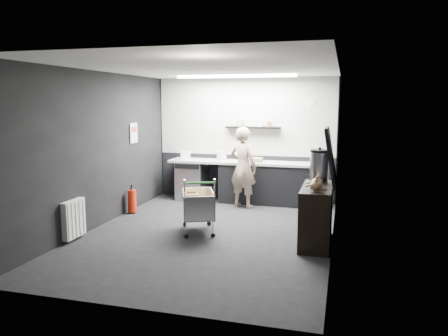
# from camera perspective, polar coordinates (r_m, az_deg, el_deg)

# --- Properties ---
(floor) EXTENTS (5.50, 5.50, 0.00)m
(floor) POSITION_cam_1_polar(r_m,az_deg,el_deg) (7.35, -2.05, -8.56)
(floor) COLOR black
(floor) RESTS_ON ground
(ceiling) EXTENTS (5.50, 5.50, 0.00)m
(ceiling) POSITION_cam_1_polar(r_m,az_deg,el_deg) (7.04, -2.18, 12.92)
(ceiling) COLOR white
(ceiling) RESTS_ON wall_back
(wall_back) EXTENTS (5.50, 0.00, 5.50)m
(wall_back) POSITION_cam_1_polar(r_m,az_deg,el_deg) (9.72, 2.77, 3.78)
(wall_back) COLOR black
(wall_back) RESTS_ON floor
(wall_front) EXTENTS (5.50, 0.00, 5.50)m
(wall_front) POSITION_cam_1_polar(r_m,az_deg,el_deg) (4.56, -12.56, -2.00)
(wall_front) COLOR black
(wall_front) RESTS_ON floor
(wall_left) EXTENTS (0.00, 5.50, 5.50)m
(wall_left) POSITION_cam_1_polar(r_m,az_deg,el_deg) (7.91, -16.09, 2.32)
(wall_left) COLOR black
(wall_left) RESTS_ON floor
(wall_right) EXTENTS (0.00, 5.50, 5.50)m
(wall_right) POSITION_cam_1_polar(r_m,az_deg,el_deg) (6.75, 14.30, 1.36)
(wall_right) COLOR black
(wall_right) RESTS_ON floor
(kitchen_wall_panel) EXTENTS (3.95, 0.02, 1.70)m
(kitchen_wall_panel) POSITION_cam_1_polar(r_m,az_deg,el_deg) (9.67, 2.77, 6.72)
(kitchen_wall_panel) COLOR #B1B1AD
(kitchen_wall_panel) RESTS_ON wall_back
(dado_panel) EXTENTS (3.95, 0.02, 1.00)m
(dado_panel) POSITION_cam_1_polar(r_m,az_deg,el_deg) (9.81, 2.71, -1.19)
(dado_panel) COLOR black
(dado_panel) RESTS_ON wall_back
(floating_shelf) EXTENTS (1.20, 0.22, 0.04)m
(floating_shelf) POSITION_cam_1_polar(r_m,az_deg,el_deg) (9.53, 3.79, 5.30)
(floating_shelf) COLOR black
(floating_shelf) RESTS_ON wall_back
(wall_clock) EXTENTS (0.20, 0.03, 0.20)m
(wall_clock) POSITION_cam_1_polar(r_m,az_deg,el_deg) (9.45, 11.17, 8.34)
(wall_clock) COLOR silver
(wall_clock) RESTS_ON wall_back
(poster) EXTENTS (0.02, 0.30, 0.40)m
(poster) POSITION_cam_1_polar(r_m,az_deg,el_deg) (9.01, -11.72, 4.50)
(poster) COLOR silver
(poster) RESTS_ON wall_left
(poster_red_band) EXTENTS (0.02, 0.22, 0.10)m
(poster_red_band) POSITION_cam_1_polar(r_m,az_deg,el_deg) (9.00, -11.71, 4.94)
(poster_red_band) COLOR red
(poster_red_band) RESTS_ON poster
(radiator) EXTENTS (0.10, 0.50, 0.60)m
(radiator) POSITION_cam_1_polar(r_m,az_deg,el_deg) (7.31, -19.04, -6.30)
(radiator) COLOR silver
(radiator) RESTS_ON wall_left
(ceiling_strip) EXTENTS (2.40, 0.20, 0.04)m
(ceiling_strip) POSITION_cam_1_polar(r_m,az_deg,el_deg) (8.82, 1.53, 11.87)
(ceiling_strip) COLOR white
(ceiling_strip) RESTS_ON ceiling
(prep_counter) EXTENTS (3.20, 0.61, 0.90)m
(prep_counter) POSITION_cam_1_polar(r_m,az_deg,el_deg) (9.49, 3.09, -1.79)
(prep_counter) COLOR black
(prep_counter) RESTS_ON floor
(person) EXTENTS (0.71, 0.58, 1.67)m
(person) POSITION_cam_1_polar(r_m,az_deg,el_deg) (8.99, 2.50, 0.09)
(person) COLOR beige
(person) RESTS_ON floor
(shopping_cart) EXTENTS (0.80, 1.04, 0.94)m
(shopping_cart) POSITION_cam_1_polar(r_m,az_deg,el_deg) (7.35, -3.44, -4.98)
(shopping_cart) COLOR silver
(shopping_cart) RESTS_ON floor
(sideboard) EXTENTS (0.51, 1.20, 1.80)m
(sideboard) POSITION_cam_1_polar(r_m,az_deg,el_deg) (6.89, 12.11, -5.02)
(sideboard) COLOR black
(sideboard) RESTS_ON floor
(fire_extinguisher) EXTENTS (0.17, 0.17, 0.55)m
(fire_extinguisher) POSITION_cam_1_polar(r_m,az_deg,el_deg) (8.78, -11.92, -4.11)
(fire_extinguisher) COLOR red
(fire_extinguisher) RESTS_ON floor
(cardboard_box) EXTENTS (0.44, 0.33, 0.09)m
(cardboard_box) POSITION_cam_1_polar(r_m,az_deg,el_deg) (9.35, 3.60, 1.07)
(cardboard_box) COLOR #967E50
(cardboard_box) RESTS_ON prep_counter
(pink_tub) EXTENTS (0.21, 0.21, 0.21)m
(pink_tub) POSITION_cam_1_polar(r_m,az_deg,el_deg) (9.54, -0.30, 1.61)
(pink_tub) COLOR silver
(pink_tub) RESTS_ON prep_counter
(white_container) EXTENTS (0.24, 0.21, 0.18)m
(white_container) POSITION_cam_1_polar(r_m,az_deg,el_deg) (9.75, -5.04, 1.65)
(white_container) COLOR silver
(white_container) RESTS_ON prep_counter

